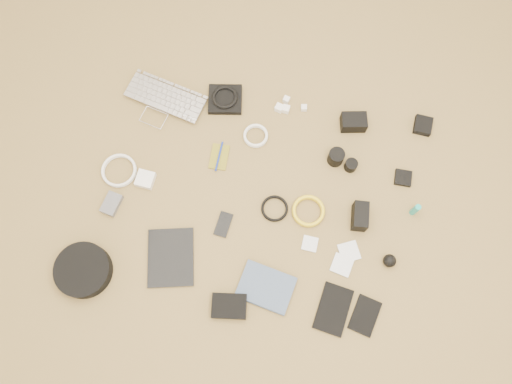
# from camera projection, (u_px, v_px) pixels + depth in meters

# --- Properties ---
(room_shell) EXTENTS (4.04, 4.04, 2.58)m
(room_shell) POSITION_uv_depth(u_px,v_px,m) (256.00, 21.00, 0.97)
(room_shell) COLOR olive
(room_shell) RESTS_ON ground
(laptop) EXTENTS (0.42, 0.34, 0.03)m
(laptop) POSITION_uv_depth(u_px,v_px,m) (161.00, 107.00, 2.29)
(laptop) COLOR silver
(laptop) RESTS_ON ground
(headphone_pouch) EXTENTS (0.17, 0.16, 0.03)m
(headphone_pouch) POSITION_uv_depth(u_px,v_px,m) (225.00, 99.00, 2.30)
(headphone_pouch) COLOR black
(headphone_pouch) RESTS_ON ground
(headphones) EXTENTS (0.14, 0.14, 0.01)m
(headphones) POSITION_uv_depth(u_px,v_px,m) (225.00, 97.00, 2.28)
(headphones) COLOR black
(headphones) RESTS_ON headphone_pouch
(charger_a) EXTENTS (0.04, 0.04, 0.03)m
(charger_a) POSITION_uv_depth(u_px,v_px,m) (279.00, 108.00, 2.28)
(charger_a) COLOR white
(charger_a) RESTS_ON ground
(charger_b) EXTENTS (0.03, 0.03, 0.03)m
(charger_b) POSITION_uv_depth(u_px,v_px,m) (286.00, 100.00, 2.30)
(charger_b) COLOR white
(charger_b) RESTS_ON ground
(charger_c) EXTENTS (0.03, 0.03, 0.02)m
(charger_c) POSITION_uv_depth(u_px,v_px,m) (304.00, 108.00, 2.29)
(charger_c) COLOR white
(charger_c) RESTS_ON ground
(charger_d) EXTENTS (0.04, 0.04, 0.03)m
(charger_d) POSITION_uv_depth(u_px,v_px,m) (286.00, 109.00, 2.28)
(charger_d) COLOR white
(charger_d) RESTS_ON ground
(dslr_camera) EXTENTS (0.12, 0.10, 0.06)m
(dslr_camera) POSITION_uv_depth(u_px,v_px,m) (354.00, 122.00, 2.24)
(dslr_camera) COLOR black
(dslr_camera) RESTS_ON ground
(lens_pouch) EXTENTS (0.08, 0.09, 0.03)m
(lens_pouch) POSITION_uv_depth(u_px,v_px,m) (423.00, 125.00, 2.26)
(lens_pouch) COLOR black
(lens_pouch) RESTS_ON ground
(notebook_olive) EXTENTS (0.08, 0.12, 0.01)m
(notebook_olive) POSITION_uv_depth(u_px,v_px,m) (219.00, 157.00, 2.22)
(notebook_olive) COLOR olive
(notebook_olive) RESTS_ON ground
(pen_blue) EXTENTS (0.01, 0.14, 0.01)m
(pen_blue) POSITION_uv_depth(u_px,v_px,m) (219.00, 156.00, 2.22)
(pen_blue) COLOR #13299B
(pen_blue) RESTS_ON notebook_olive
(cable_white_a) EXTENTS (0.12, 0.12, 0.01)m
(cable_white_a) POSITION_uv_depth(u_px,v_px,m) (256.00, 136.00, 2.25)
(cable_white_a) COLOR white
(cable_white_a) RESTS_ON ground
(lens_a) EXTENTS (0.07, 0.07, 0.07)m
(lens_a) POSITION_uv_depth(u_px,v_px,m) (336.00, 157.00, 2.19)
(lens_a) COLOR black
(lens_a) RESTS_ON ground
(lens_b) EXTENTS (0.07, 0.07, 0.05)m
(lens_b) POSITION_uv_depth(u_px,v_px,m) (351.00, 165.00, 2.19)
(lens_b) COLOR black
(lens_b) RESTS_ON ground
(card_reader) EXTENTS (0.07, 0.07, 0.02)m
(card_reader) POSITION_uv_depth(u_px,v_px,m) (403.00, 178.00, 2.19)
(card_reader) COLOR black
(card_reader) RESTS_ON ground
(power_brick) EXTENTS (0.08, 0.08, 0.03)m
(power_brick) POSITION_uv_depth(u_px,v_px,m) (145.00, 179.00, 2.18)
(power_brick) COLOR white
(power_brick) RESTS_ON ground
(cable_white_b) EXTENTS (0.17, 0.17, 0.01)m
(cable_white_b) POSITION_uv_depth(u_px,v_px,m) (119.00, 171.00, 2.20)
(cable_white_b) COLOR white
(cable_white_b) RESTS_ON ground
(cable_black) EXTENTS (0.12, 0.12, 0.01)m
(cable_black) POSITION_uv_depth(u_px,v_px,m) (275.00, 209.00, 2.15)
(cable_black) COLOR black
(cable_black) RESTS_ON ground
(cable_yellow) EXTENTS (0.18, 0.18, 0.02)m
(cable_yellow) POSITION_uv_depth(u_px,v_px,m) (308.00, 212.00, 2.14)
(cable_yellow) COLOR yellow
(cable_yellow) RESTS_ON ground
(flash) EXTENTS (0.07, 0.12, 0.08)m
(flash) POSITION_uv_depth(u_px,v_px,m) (360.00, 216.00, 2.10)
(flash) COLOR black
(flash) RESTS_ON ground
(lens_cleaner) EXTENTS (0.03, 0.03, 0.09)m
(lens_cleaner) POSITION_uv_depth(u_px,v_px,m) (415.00, 210.00, 2.11)
(lens_cleaner) COLOR teal
(lens_cleaner) RESTS_ON ground
(battery_charger) EXTENTS (0.08, 0.11, 0.03)m
(battery_charger) POSITION_uv_depth(u_px,v_px,m) (112.00, 204.00, 2.15)
(battery_charger) COLOR #58585D
(battery_charger) RESTS_ON ground
(tablet) EXTENTS (0.24, 0.28, 0.01)m
(tablet) POSITION_uv_depth(u_px,v_px,m) (171.00, 257.00, 2.09)
(tablet) COLOR black
(tablet) RESTS_ON ground
(phone) EXTENTS (0.07, 0.11, 0.01)m
(phone) POSITION_uv_depth(u_px,v_px,m) (223.00, 224.00, 2.13)
(phone) COLOR black
(phone) RESTS_ON ground
(filter_case_left) EXTENTS (0.07, 0.07, 0.01)m
(filter_case_left) POSITION_uv_depth(u_px,v_px,m) (310.00, 244.00, 2.11)
(filter_case_left) COLOR silver
(filter_case_left) RESTS_ON ground
(filter_case_mid) EXTENTS (0.10, 0.10, 0.01)m
(filter_case_mid) POSITION_uv_depth(u_px,v_px,m) (342.00, 265.00, 2.08)
(filter_case_mid) COLOR silver
(filter_case_mid) RESTS_ON ground
(filter_case_right) EXTENTS (0.11, 0.11, 0.01)m
(filter_case_right) POSITION_uv_depth(u_px,v_px,m) (349.00, 252.00, 2.10)
(filter_case_right) COLOR silver
(filter_case_right) RESTS_ON ground
(air_blower) EXTENTS (0.06, 0.06, 0.05)m
(air_blower) POSITION_uv_depth(u_px,v_px,m) (390.00, 261.00, 2.06)
(air_blower) COLOR black
(air_blower) RESTS_ON ground
(headphone_case) EXTENTS (0.26, 0.26, 0.06)m
(headphone_case) POSITION_uv_depth(u_px,v_px,m) (83.00, 270.00, 2.05)
(headphone_case) COLOR black
(headphone_case) RESTS_ON ground
(drive_case) EXTENTS (0.15, 0.12, 0.04)m
(drive_case) POSITION_uv_depth(u_px,v_px,m) (229.00, 306.00, 2.02)
(drive_case) COLOR black
(drive_case) RESTS_ON ground
(paperback) EXTENTS (0.25, 0.21, 0.02)m
(paperback) POSITION_uv_depth(u_px,v_px,m) (259.00, 306.00, 2.02)
(paperback) COLOR #435571
(paperback) RESTS_ON ground
(notebook_black_a) EXTENTS (0.15, 0.21, 0.01)m
(notebook_black_a) POSITION_uv_depth(u_px,v_px,m) (333.00, 309.00, 2.02)
(notebook_black_a) COLOR black
(notebook_black_a) RESTS_ON ground
(notebook_black_b) EXTENTS (0.13, 0.17, 0.01)m
(notebook_black_b) POSITION_uv_depth(u_px,v_px,m) (365.00, 315.00, 2.02)
(notebook_black_b) COLOR black
(notebook_black_b) RESTS_ON ground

